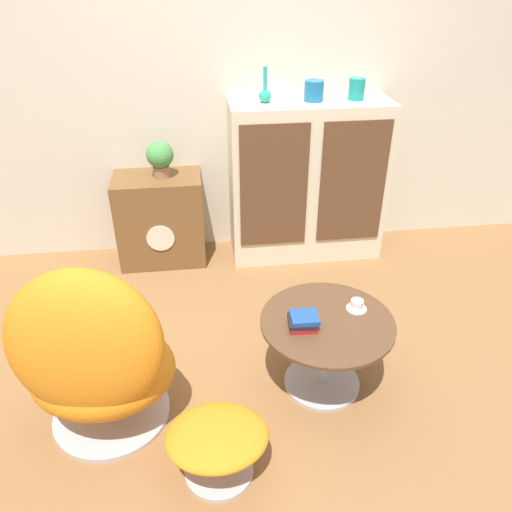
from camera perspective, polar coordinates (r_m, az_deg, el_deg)
The scene contains 13 objects.
ground_plane at distance 2.65m, azimuth -0.01°, elevation -16.12°, with size 12.00×12.00×0.00m, color olive.
wall_back at distance 3.54m, azimuth -3.75°, elevation 20.58°, with size 6.40×0.06×2.60m.
sideboard at distance 3.61m, azimuth 5.83°, elevation 8.48°, with size 1.08×0.41×1.13m.
tv_console at distance 3.65m, azimuth -10.84°, elevation 4.16°, with size 0.60×0.38×0.65m.
egg_chair at distance 2.36m, azimuth -17.96°, elevation -11.10°, with size 0.76×0.71×0.93m.
ottoman at distance 2.24m, azimuth -4.44°, elevation -20.30°, with size 0.44×0.37×0.27m.
coffee_table at distance 2.56m, azimuth 7.95°, elevation -9.60°, with size 0.66×0.66×0.42m.
vase_leftmost at distance 3.36m, azimuth 1.03°, elevation 18.05°, with size 0.08×0.08×0.22m.
vase_inner_left at distance 3.42m, azimuth 6.63°, elevation 18.25°, with size 0.13×0.13×0.13m.
vase_inner_right at distance 3.50m, azimuth 11.43°, elevation 18.22°, with size 0.11×0.11×0.14m.
potted_plant at distance 3.46m, azimuth -10.91°, elevation 11.05°, with size 0.18×0.18×0.25m.
teacup at distance 2.56m, azimuth 11.44°, elevation -5.59°, with size 0.10×0.10×0.05m.
book_stack at distance 2.40m, azimuth 5.41°, elevation -7.43°, with size 0.15×0.13×0.07m.
Camera 1 is at (-0.23, -1.78, 1.95)m, focal length 35.00 mm.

